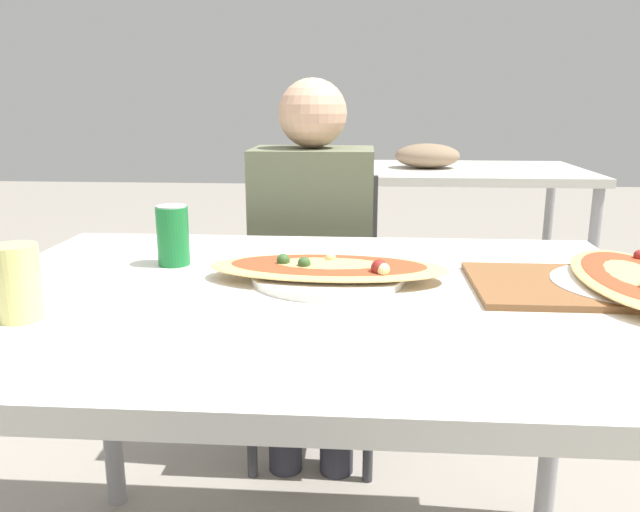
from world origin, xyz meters
name	(u,v)px	position (x,y,z in m)	size (l,w,h in m)	color
dining_table	(313,327)	(0.00, 0.00, 0.68)	(1.27, 0.91, 0.75)	silver
chair_far_seated	(316,295)	(-0.06, 0.78, 0.49)	(0.40, 0.40, 0.85)	#4C4C4C
person_seated	(312,247)	(-0.06, 0.67, 0.67)	(0.34, 0.27, 1.15)	#2D2D38
pizza_main	(329,270)	(0.02, 0.07, 0.77)	(0.46, 0.29, 0.05)	white
soda_can	(173,235)	(-0.30, 0.16, 0.81)	(0.07, 0.07, 0.12)	#197233
drink_glass	(18,283)	(-0.45, -0.18, 0.81)	(0.07, 0.07, 0.12)	#E0DB7F
serving_tray	(584,286)	(0.49, 0.05, 0.76)	(0.40, 0.27, 0.01)	brown
pizza_second	(631,280)	(0.58, 0.05, 0.77)	(0.28, 0.43, 0.05)	white
background_table	(463,180)	(0.58, 2.08, 0.69)	(1.10, 0.80, 0.87)	silver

